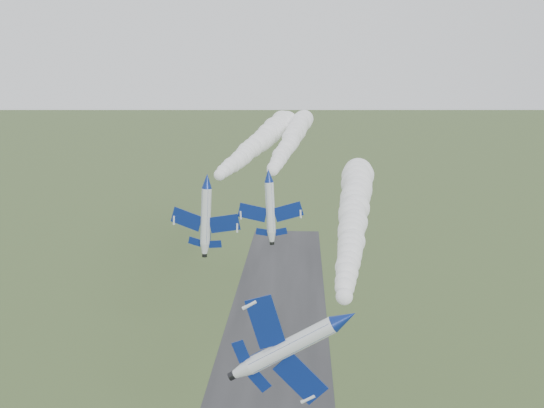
{
  "coord_description": "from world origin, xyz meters",
  "views": [
    {
      "loc": [
        5.72,
        -61.5,
        58.11
      ],
      "look_at": [
        1.59,
        19.13,
        40.74
      ],
      "focal_mm": 40.0,
      "sensor_mm": 36.0,
      "label": 1
    }
  ],
  "objects": [
    {
      "name": "jet_lead",
      "position": [
        9.82,
        -8.04,
        35.63
      ],
      "size": [
        6.32,
        14.18,
        10.08
      ],
      "rotation": [
        0.0,
        1.03,
        -0.07
      ],
      "color": "silver"
    },
    {
      "name": "smoke_trail_jet_lead",
      "position": [
        13.12,
        24.37,
        38.01
      ],
      "size": [
        9.35,
        58.23,
        5.45
      ],
      "primitive_type": null,
      "rotation": [
        0.0,
        0.0,
        -0.07
      ],
      "color": "white"
    },
    {
      "name": "smoke_trail_jet_pair_right",
      "position": [
        3.52,
        58.48,
        45.68
      ],
      "size": [
        8.61,
        64.34,
        4.51
      ],
      "primitive_type": null,
      "rotation": [
        0.0,
        0.0,
        -0.06
      ],
      "color": "white"
    },
    {
      "name": "smoke_trail_jet_pair_left",
      "position": [
        -2.88,
        57.58,
        44.96
      ],
      "size": [
        16.66,
        60.91,
        5.38
      ],
      "primitive_type": null,
      "rotation": [
        0.0,
        0.0,
        -0.19
      ],
      "color": "white"
    },
    {
      "name": "jet_pair_right",
      "position": [
        0.86,
        23.75,
        43.93
      ],
      "size": [
        9.39,
        11.25,
        2.79
      ],
      "rotation": [
        0.0,
        -0.05,
        -0.06
      ],
      "color": "silver"
    },
    {
      "name": "jet_pair_left",
      "position": [
        -8.19,
        24.56,
        42.91
      ],
      "size": [
        10.72,
        12.64,
        3.15
      ],
      "rotation": [
        0.0,
        0.06,
        -0.19
      ],
      "color": "silver"
    }
  ]
}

